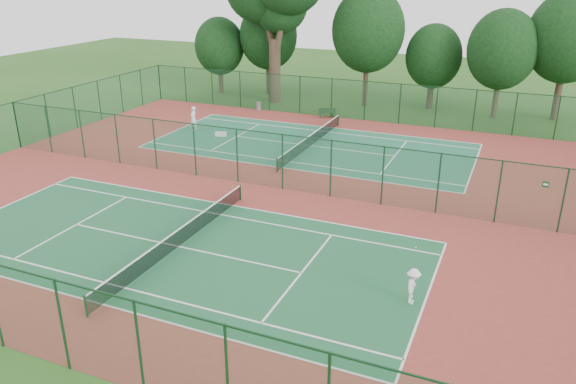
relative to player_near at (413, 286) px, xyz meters
The scene contains 19 objects.
ground 14.82m from the player_near, 140.30° to the left, with size 120.00×120.00×0.00m, color #28551A.
red_pad 14.82m from the player_near, 140.30° to the left, with size 40.00×36.00×0.01m, color maroon.
court_near 11.42m from the player_near, behind, with size 23.77×10.97×0.01m, color #1C5A34.
court_far 21.69m from the player_near, 121.68° to the left, with size 23.77×10.97×0.01m, color #216848.
fence_north 29.73m from the player_near, 112.53° to the left, with size 40.00×0.09×3.50m.
fence_south 14.27m from the player_near, 143.10° to the right, with size 40.00×0.09×3.50m.
fence_west 32.79m from the player_near, 163.24° to the left, with size 0.09×36.00×3.50m.
fence_divider 14.83m from the player_near, 140.30° to the left, with size 40.00×0.09×3.50m.
tennis_net_near 11.40m from the player_near, behind, with size 0.10×12.90×0.97m.
tennis_net_far 21.68m from the player_near, 121.68° to the left, with size 0.10×12.90×0.97m.
player_near is the anchor object (origin of this frame).
player_far 28.72m from the player_near, 139.63° to the left, with size 0.74×0.48×2.02m, color silver.
trash_bin 33.66m from the player_near, 126.52° to the left, with size 0.44×0.44×0.80m, color gray.
bench 30.03m from the player_near, 116.01° to the left, with size 1.54×1.02×0.92m.
kit_bag 26.24m from the player_near, 136.55° to the left, with size 0.88×0.33×0.33m, color white.
stray_ball_a 11.80m from the player_near, 130.78° to the left, with size 0.06×0.06×0.06m, color yellow.
stray_ball_b 11.65m from the player_near, 127.64° to the left, with size 0.07×0.07×0.07m, color #ECF037.
stray_ball_c 15.40m from the player_near, 146.38° to the left, with size 0.07×0.07×0.07m, color #C6EA36.
evergreen_row 35.42m from the player_near, 107.90° to the left, with size 39.00×5.00×12.00m, color black, non-canonical shape.
Camera 1 is at (14.41, -29.26, 12.66)m, focal length 35.00 mm.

